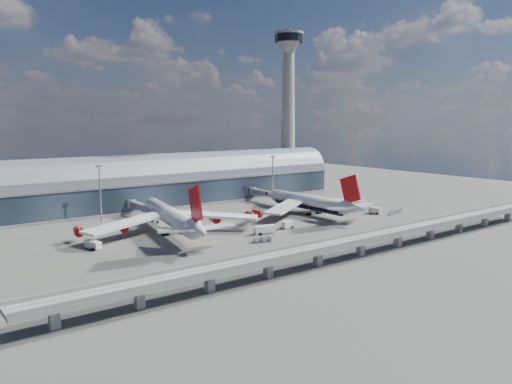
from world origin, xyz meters
TOP-DOWN VIEW (x-y plane):
  - ground at (0.00, 0.00)m, footprint 500.00×500.00m
  - taxi_lines at (0.00, 22.11)m, footprint 200.00×80.12m
  - terminal at (0.00, 77.99)m, footprint 200.00×30.00m
  - control_tower at (85.00, 83.00)m, footprint 19.00×19.00m
  - guideway at (-0.00, -55.00)m, footprint 220.00×8.50m
  - floodlight_mast_left at (-50.00, 55.00)m, footprint 3.00×0.70m
  - floodlight_mast_right at (50.00, 55.00)m, footprint 3.00×0.70m
  - airliner_left at (-35.79, 12.94)m, footprint 74.75×78.70m
  - airliner_right at (38.70, 11.36)m, footprint 66.73×69.72m
  - jet_bridge_left at (-31.80, 53.12)m, footprint 4.40×28.00m
  - jet_bridge_right at (42.20, 51.18)m, footprint 4.40×32.00m
  - service_truck_0 at (-69.84, 8.32)m, footprint 4.28×7.64m
  - service_truck_1 at (8.20, -6.94)m, footprint 5.68×3.39m
  - service_truck_2 at (-5.81, -9.22)m, footprint 9.40×3.84m
  - service_truck_3 at (64.70, -7.43)m, footprint 3.08×6.66m
  - service_truck_4 at (62.70, 12.26)m, footprint 3.14×4.95m
  - service_truck_5 at (-7.05, 37.23)m, footprint 5.89×5.56m
  - cargo_train_0 at (-14.50, -19.97)m, footprint 8.73×4.51m
  - cargo_train_1 at (-0.71, -35.70)m, footprint 10.53×2.46m
  - cargo_train_2 at (72.82, -13.11)m, footprint 11.39×4.14m

SIDE VIEW (x-z plane):
  - ground at x=0.00m, z-range 0.00..0.00m
  - taxi_lines at x=0.00m, z-range 0.00..0.01m
  - cargo_train_1 at x=-0.71m, z-range 0.04..1.78m
  - cargo_train_2 at x=72.82m, z-range 0.04..1.92m
  - cargo_train_0 at x=-14.50m, z-range 0.04..1.97m
  - service_truck_4 at x=62.70m, z-range 0.01..2.67m
  - service_truck_5 at x=-7.05m, z-range 0.03..2.87m
  - service_truck_0 at x=-69.84m, z-range 0.05..3.06m
  - service_truck_1 at x=8.20m, z-range 0.01..3.11m
  - service_truck_3 at x=64.70m, z-range 0.04..3.18m
  - service_truck_2 at x=-5.81m, z-range 0.07..3.38m
  - jet_bridge_left at x=-31.80m, z-range 1.55..8.80m
  - jet_bridge_right at x=42.20m, z-range 1.56..8.81m
  - guideway at x=0.00m, z-range 1.69..8.89m
  - airliner_right at x=38.70m, z-range -5.34..16.85m
  - airliner_left at x=-35.79m, z-range -5.16..18.93m
  - terminal at x=0.00m, z-range -2.66..25.34m
  - floodlight_mast_left at x=-50.00m, z-range 0.78..26.48m
  - floodlight_mast_right at x=50.00m, z-range 0.78..26.48m
  - control_tower at x=85.00m, z-range 0.14..103.14m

